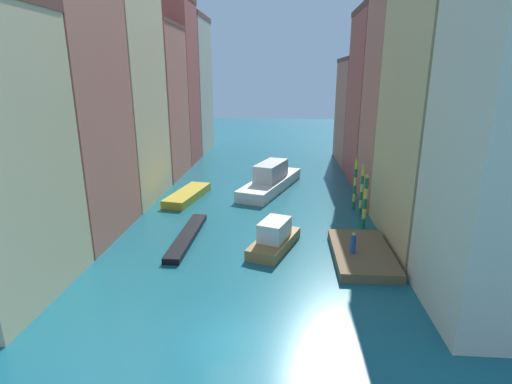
{
  "coord_description": "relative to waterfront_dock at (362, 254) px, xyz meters",
  "views": [
    {
      "loc": [
        2.48,
        -15.84,
        12.09
      ],
      "look_at": [
        -0.11,
        19.9,
        1.5
      ],
      "focal_mm": 27.62,
      "sensor_mm": 36.0,
      "label": 1
    }
  ],
  "objects": [
    {
      "name": "vaporetto_white",
      "position": [
        -6.91,
        16.85,
        0.76
      ],
      "size": [
        6.91,
        12.64,
        3.0
      ],
      "color": "white",
      "rests_on": "ground"
    },
    {
      "name": "building_right_2",
      "position": [
        5.43,
        12.8,
        10.23
      ],
      "size": [
        6.47,
        7.54,
        21.05
      ],
      "color": "#C6705B",
      "rests_on": "ground"
    },
    {
      "name": "motorboat_1",
      "position": [
        -6.08,
        1.15,
        0.51
      ],
      "size": [
        3.94,
        6.0,
        2.15
      ],
      "color": "olive",
      "rests_on": "ground"
    },
    {
      "name": "gondola_black",
      "position": [
        -12.82,
        2.35,
        -0.08
      ],
      "size": [
        1.31,
        8.87,
        0.46
      ],
      "color": "black",
      "rests_on": "ground"
    },
    {
      "name": "building_left_1",
      "position": [
        -21.38,
        2.83,
        10.93
      ],
      "size": [
        6.47,
        9.18,
        22.45
      ],
      "color": "#C6705B",
      "rests_on": "ground"
    },
    {
      "name": "building_left_4",
      "position": [
        -21.38,
        30.68,
        10.92
      ],
      "size": [
        6.47,
        7.17,
        22.44
      ],
      "color": "#B25147",
      "rests_on": "ground"
    },
    {
      "name": "mooring_pole_0",
      "position": [
        1.14,
        5.65,
        2.02
      ],
      "size": [
        0.35,
        0.35,
        4.56
      ],
      "color": "#197247",
      "rests_on": "ground"
    },
    {
      "name": "building_left_2",
      "position": [
        -21.38,
        12.54,
        9.81
      ],
      "size": [
        6.47,
        9.93,
        20.23
      ],
      "color": "beige",
      "rests_on": "ground"
    },
    {
      "name": "building_left_3",
      "position": [
        -21.38,
        22.45,
        8.7
      ],
      "size": [
        6.47,
        9.16,
        18.01
      ],
      "color": "#C6705B",
      "rests_on": "ground"
    },
    {
      "name": "ground_plane",
      "position": [
        -7.98,
        15.04,
        -0.31
      ],
      "size": [
        154.0,
        154.0,
        0.0
      ],
      "primitive_type": "plane",
      "color": "#196070"
    },
    {
      "name": "mooring_pole_1",
      "position": [
        1.41,
        8.72,
        2.07
      ],
      "size": [
        0.28,
        0.28,
        4.68
      ],
      "color": "#197247",
      "rests_on": "ground"
    },
    {
      "name": "person_on_dock",
      "position": [
        -0.76,
        -0.57,
        1.0
      ],
      "size": [
        0.36,
        0.36,
        1.48
      ],
      "color": "#234C93",
      "rests_on": "waterfront_dock"
    },
    {
      "name": "building_left_5",
      "position": [
        -21.38,
        39.85,
        10.29
      ],
      "size": [
        6.47,
        10.45,
        21.18
      ],
      "color": "#BCB299",
      "rests_on": "ground"
    },
    {
      "name": "mooring_pole_2",
      "position": [
        1.12,
        10.43,
        2.2
      ],
      "size": [
        0.28,
        0.28,
        4.93
      ],
      "color": "#197247",
      "rests_on": "ground"
    },
    {
      "name": "building_right_4",
      "position": [
        5.43,
        32.34,
        6.95
      ],
      "size": [
        6.47,
        11.33,
        14.49
      ],
      "color": "#C6705B",
      "rests_on": "ground"
    },
    {
      "name": "building_right_3",
      "position": [
        5.43,
        21.67,
        9.37
      ],
      "size": [
        6.47,
        9.95,
        19.35
      ],
      "color": "#B25147",
      "rests_on": "ground"
    },
    {
      "name": "building_right_1",
      "position": [
        5.43,
        3.39,
        9.43
      ],
      "size": [
        6.47,
        11.44,
        19.45
      ],
      "color": "#DBB77A",
      "rests_on": "ground"
    },
    {
      "name": "waterfront_dock",
      "position": [
        0.0,
        0.0,
        0.0
      ],
      "size": [
        3.92,
        7.3,
        0.62
      ],
      "color": "brown",
      "rests_on": "ground"
    },
    {
      "name": "motorboat_0",
      "position": [
        -15.26,
        12.58,
        0.09
      ],
      "size": [
        3.52,
        7.72,
        0.79
      ],
      "color": "gold",
      "rests_on": "ground"
    }
  ]
}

